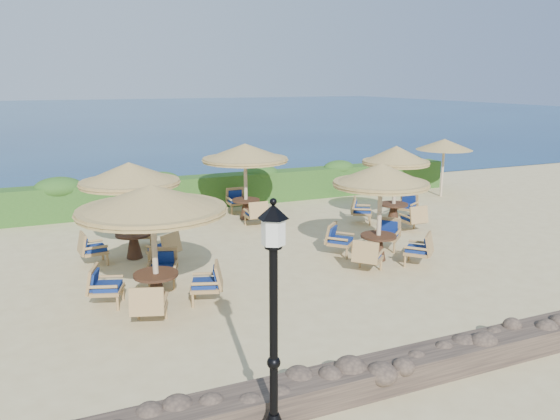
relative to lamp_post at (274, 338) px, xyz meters
The scene contains 11 objects.
ground 8.47m from the lamp_post, 54.78° to the left, with size 120.00×120.00×0.00m, color #D3C085.
sea 76.97m from the lamp_post, 86.42° to the left, with size 160.00×160.00×0.00m, color navy.
hedge 14.83m from the lamp_post, 71.08° to the left, with size 18.00×0.90×1.20m, color #244D18.
stone_wall 5.02m from the lamp_post, ahead, with size 15.00×0.65×0.44m, color brown.
lamp_post is the anchor object (origin of this frame).
extra_parasol 17.41m from the lamp_post, 43.60° to the left, with size 2.30×2.30×2.41m.
cafe_set_0 5.38m from the lamp_post, 95.73° to the left, with size 3.17×3.17×2.65m.
cafe_set_1 8.15m from the lamp_post, 47.16° to the left, with size 2.56×2.56×2.65m.
cafe_set_2 8.77m from the lamp_post, 93.27° to the left, with size 2.77×2.76×2.65m.
cafe_set_3 12.21m from the lamp_post, 71.99° to the left, with size 2.97×2.97×2.65m.
cafe_set_4 12.14m from the lamp_post, 47.94° to the left, with size 2.77×2.52×2.65m.
Camera 1 is at (-7.26, -12.73, 4.77)m, focal length 35.00 mm.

